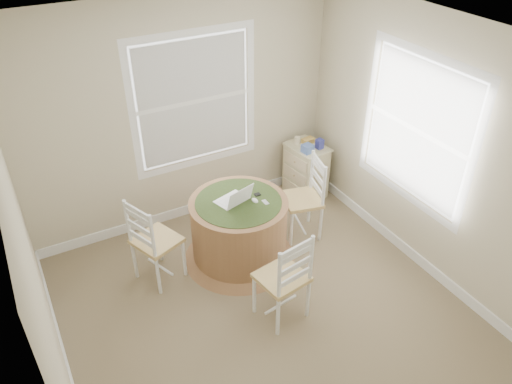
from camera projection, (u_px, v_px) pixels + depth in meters
room at (270, 183)px, 4.31m from camera, size 3.64×3.64×2.64m
round_table at (239, 228)px, 5.25m from camera, size 1.20×1.20×0.73m
chair_left at (157, 240)px, 4.96m from camera, size 0.53×0.54×0.95m
chair_near at (282, 277)px, 4.53m from camera, size 0.48×0.46×0.95m
chair_right at (302, 199)px, 5.56m from camera, size 0.49×0.50×0.95m
laptop at (234, 199)px, 5.05m from camera, size 0.38×0.36×0.22m
mouse at (255, 201)px, 5.07m from camera, size 0.06×0.09×0.03m
phone at (265, 203)px, 5.06m from camera, size 0.05×0.09×0.02m
keys at (257, 195)px, 5.17m from camera, size 0.06×0.05×0.02m
corner_chest at (306, 170)px, 6.31m from camera, size 0.46×0.57×0.69m
tissue_box at (307, 148)px, 5.98m from camera, size 0.13×0.13×0.10m
box_yellow at (308, 141)px, 6.18m from camera, size 0.16×0.12×0.06m
box_blue at (318, 144)px, 6.05m from camera, size 0.09×0.09×0.12m
cup_cream at (298, 140)px, 6.16m from camera, size 0.07×0.07×0.09m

